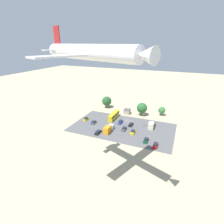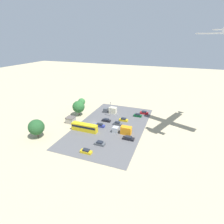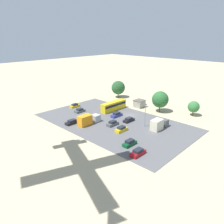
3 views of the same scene
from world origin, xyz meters
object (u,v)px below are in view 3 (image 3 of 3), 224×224
Objects in this scene: parked_truck_1 at (88,120)px; parked_car_8 at (75,106)px; parked_car_5 at (80,111)px; parked_car_6 at (138,152)px; parked_car_7 at (72,122)px; shed_building at (139,104)px; parked_car_0 at (130,143)px; parked_truck_0 at (159,124)px; bus at (114,106)px; parked_car_1 at (113,123)px; parked_car_3 at (121,129)px; parked_car_4 at (117,115)px; parked_car_2 at (129,120)px.

parked_car_8 is at bearing 155.73° from parked_truck_1.
parked_car_6 reaches higher than parked_car_5.
parked_car_8 is at bearing 140.04° from parked_car_7.
parked_car_0 is at bearing 122.75° from shed_building.
shed_building is 0.56× the size of parked_truck_0.
bus is at bearing 103.20° from parked_truck_1.
parked_car_0 is 1.01× the size of parked_car_1.
parked_car_3 reaches higher than parked_car_8.
parked_truck_0 is (-16.92, -1.13, 0.86)m from parked_car_4.
parked_car_1 is 8.24m from parked_truck_1.
shed_building is 0.93× the size of parked_car_2.
parked_car_7 is (6.08, 15.28, -0.08)m from parked_car_4.
shed_building is at bearing 44.46° from parked_car_8.
parked_car_4 is (4.60, -6.93, 0.02)m from parked_car_1.
parked_car_0 reaches higher than parked_car_1.
parked_truck_1 reaches higher than parked_car_8.
parked_car_7 is 5.45m from parked_truck_1.
parked_car_6 is 0.94× the size of parked_car_7.
parked_car_0 is 19.47m from parked_truck_1.
bus reaches higher than parked_car_1.
parked_car_2 is at bearing 6.71° from parked_car_8.
parked_car_0 is (-18.35, 28.53, -0.75)m from shed_building.
bus is 29.58m from parked_car_0.
parked_car_0 is 9.30m from parked_car_3.
parked_car_1 is 24.73m from parked_car_8.
parked_car_0 is at bearing -13.80° from parked_car_5.
parked_car_8 is 37.16m from parked_truck_0.
parked_car_4 is (9.68, -8.37, 0.03)m from parked_car_3.
shed_building is 38.60m from parked_car_6.
parked_car_0 reaches higher than parked_car_6.
parked_car_4 reaches higher than parked_car_8.
bus is 2.92× the size of parked_car_5.
bus is 2.79× the size of parked_car_0.
parked_car_0 is 14.85m from parked_truck_0.
parked_car_8 is (18.88, 18.52, -0.81)m from shed_building.
parked_car_6 reaches higher than parked_car_3.
parked_car_4 reaches higher than parked_car_6.
parked_car_1 is at bearing -2.61° from parked_car_5.
bus reaches higher than parked_car_8.
parked_car_2 is at bearing -170.80° from parked_truck_0.
parked_car_3 reaches higher than parked_car_5.
parked_car_2 is (-7.27, 15.45, -0.83)m from shed_building.
parked_car_4 is at bearing -38.34° from parked_car_0.
parked_car_2 is at bearing -5.54° from parked_car_4.
parked_car_1 is (12.72, -6.76, -0.01)m from parked_car_0.
parked_truck_0 is (0.39, -14.82, 0.87)m from parked_car_0.
parked_car_1 is at bearing 104.51° from shed_building.
bus is at bearing 30.63° from parked_car_8.
parked_car_2 is at bearing -49.74° from parked_car_0.
shed_building reaches higher than parked_car_5.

